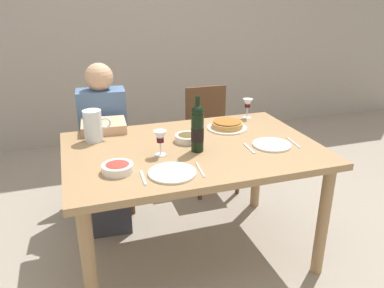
{
  "coord_description": "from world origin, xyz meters",
  "views": [
    {
      "loc": [
        -0.67,
        -2.01,
        1.62
      ],
      "look_at": [
        -0.02,
        -0.04,
        0.79
      ],
      "focal_mm": 35.89,
      "sensor_mm": 36.0,
      "label": 1
    }
  ],
  "objects_px": {
    "baked_tart": "(227,125)",
    "dinner_plate_left_setting": "(272,145)",
    "wine_glass_right_diner": "(248,104)",
    "olive_bowl": "(188,137)",
    "dining_table": "(193,161)",
    "salad_bowl": "(118,167)",
    "diner_left": "(105,142)",
    "wine_glass_left_diner": "(160,138)",
    "chair_right": "(209,132)",
    "wine_bottle": "(197,128)",
    "dinner_plate_right_setting": "(172,173)",
    "chair_left": "(105,145)",
    "water_pitcher": "(93,127)"
  },
  "relations": [
    {
      "from": "dining_table",
      "to": "dinner_plate_right_setting",
      "type": "height_order",
      "value": "dinner_plate_right_setting"
    },
    {
      "from": "wine_bottle",
      "to": "olive_bowl",
      "type": "relative_size",
      "value": 2.04
    },
    {
      "from": "water_pitcher",
      "to": "salad_bowl",
      "type": "distance_m",
      "value": 0.51
    },
    {
      "from": "baked_tart",
      "to": "salad_bowl",
      "type": "bearing_deg",
      "value": -150.99
    },
    {
      "from": "olive_bowl",
      "to": "wine_glass_right_diner",
      "type": "height_order",
      "value": "wine_glass_right_diner"
    },
    {
      "from": "dinner_plate_right_setting",
      "to": "chair_left",
      "type": "bearing_deg",
      "value": 101.07
    },
    {
      "from": "wine_bottle",
      "to": "water_pitcher",
      "type": "relative_size",
      "value": 1.69
    },
    {
      "from": "diner_left",
      "to": "chair_right",
      "type": "bearing_deg",
      "value": -159.46
    },
    {
      "from": "wine_glass_left_diner",
      "to": "baked_tart",
      "type": "bearing_deg",
      "value": 28.96
    },
    {
      "from": "dinner_plate_left_setting",
      "to": "chair_left",
      "type": "xyz_separation_m",
      "value": [
        -0.9,
        1.0,
        -0.27
      ]
    },
    {
      "from": "olive_bowl",
      "to": "baked_tart",
      "type": "bearing_deg",
      "value": 23.87
    },
    {
      "from": "olive_bowl",
      "to": "wine_glass_left_diner",
      "type": "bearing_deg",
      "value": -144.17
    },
    {
      "from": "wine_glass_left_diner",
      "to": "chair_right",
      "type": "height_order",
      "value": "wine_glass_left_diner"
    },
    {
      "from": "dining_table",
      "to": "water_pitcher",
      "type": "bearing_deg",
      "value": 151.8
    },
    {
      "from": "dinner_plate_left_setting",
      "to": "chair_left",
      "type": "distance_m",
      "value": 1.37
    },
    {
      "from": "wine_glass_left_diner",
      "to": "wine_glass_right_diner",
      "type": "xyz_separation_m",
      "value": [
        0.77,
        0.47,
        0.0
      ]
    },
    {
      "from": "chair_right",
      "to": "wine_glass_right_diner",
      "type": "bearing_deg",
      "value": 102.53
    },
    {
      "from": "wine_bottle",
      "to": "olive_bowl",
      "type": "xyz_separation_m",
      "value": [
        -0.0,
        0.16,
        -0.11
      ]
    },
    {
      "from": "wine_glass_left_diner",
      "to": "diner_left",
      "type": "relative_size",
      "value": 0.13
    },
    {
      "from": "chair_left",
      "to": "wine_glass_right_diner",
      "type": "bearing_deg",
      "value": 159.65
    },
    {
      "from": "dinner_plate_right_setting",
      "to": "salad_bowl",
      "type": "bearing_deg",
      "value": 157.33
    },
    {
      "from": "dining_table",
      "to": "wine_glass_right_diner",
      "type": "xyz_separation_m",
      "value": [
        0.55,
        0.41,
        0.2
      ]
    },
    {
      "from": "baked_tart",
      "to": "dinner_plate_left_setting",
      "type": "xyz_separation_m",
      "value": [
        0.13,
        -0.37,
        -0.02
      ]
    },
    {
      "from": "chair_right",
      "to": "dinner_plate_left_setting",
      "type": "bearing_deg",
      "value": 90.79
    },
    {
      "from": "dining_table",
      "to": "diner_left",
      "type": "bearing_deg",
      "value": 126.08
    },
    {
      "from": "salad_bowl",
      "to": "dinner_plate_left_setting",
      "type": "relative_size",
      "value": 0.7
    },
    {
      "from": "dining_table",
      "to": "wine_bottle",
      "type": "bearing_deg",
      "value": -85.21
    },
    {
      "from": "dinner_plate_left_setting",
      "to": "chair_right",
      "type": "height_order",
      "value": "chair_right"
    },
    {
      "from": "salad_bowl",
      "to": "diner_left",
      "type": "distance_m",
      "value": 0.85
    },
    {
      "from": "wine_bottle",
      "to": "diner_left",
      "type": "height_order",
      "value": "diner_left"
    },
    {
      "from": "dining_table",
      "to": "wine_glass_left_diner",
      "type": "relative_size",
      "value": 10.32
    },
    {
      "from": "dining_table",
      "to": "salad_bowl",
      "type": "height_order",
      "value": "salad_bowl"
    },
    {
      "from": "salad_bowl",
      "to": "chair_left",
      "type": "xyz_separation_m",
      "value": [
        0.03,
        1.07,
        -0.29
      ]
    },
    {
      "from": "diner_left",
      "to": "chair_right",
      "type": "relative_size",
      "value": 1.33
    },
    {
      "from": "dining_table",
      "to": "chair_right",
      "type": "xyz_separation_m",
      "value": [
        0.45,
        0.9,
        -0.17
      ]
    },
    {
      "from": "wine_glass_right_diner",
      "to": "chair_right",
      "type": "height_order",
      "value": "wine_glass_right_diner"
    },
    {
      "from": "dinner_plate_left_setting",
      "to": "dinner_plate_right_setting",
      "type": "bearing_deg",
      "value": -164.9
    },
    {
      "from": "chair_left",
      "to": "water_pitcher",
      "type": "bearing_deg",
      "value": 83.97
    },
    {
      "from": "dining_table",
      "to": "dinner_plate_right_setting",
      "type": "relative_size",
      "value": 6.05
    },
    {
      "from": "wine_glass_right_diner",
      "to": "olive_bowl",
      "type": "bearing_deg",
      "value": -150.42
    },
    {
      "from": "dining_table",
      "to": "baked_tart",
      "type": "bearing_deg",
      "value": 36.38
    },
    {
      "from": "wine_glass_left_diner",
      "to": "chair_right",
      "type": "bearing_deg",
      "value": 55.26
    },
    {
      "from": "baked_tart",
      "to": "salad_bowl",
      "type": "relative_size",
      "value": 1.66
    },
    {
      "from": "dinner_plate_left_setting",
      "to": "chair_right",
      "type": "xyz_separation_m",
      "value": [
        -0.01,
        1.03,
        -0.27
      ]
    },
    {
      "from": "dining_table",
      "to": "baked_tart",
      "type": "relative_size",
      "value": 5.57
    },
    {
      "from": "dinner_plate_left_setting",
      "to": "dining_table",
      "type": "bearing_deg",
      "value": 163.95
    },
    {
      "from": "dinner_plate_left_setting",
      "to": "chair_left",
      "type": "relative_size",
      "value": 0.26
    },
    {
      "from": "baked_tart",
      "to": "chair_right",
      "type": "distance_m",
      "value": 0.73
    },
    {
      "from": "water_pitcher",
      "to": "dinner_plate_right_setting",
      "type": "distance_m",
      "value": 0.7
    },
    {
      "from": "baked_tart",
      "to": "dining_table",
      "type": "bearing_deg",
      "value": -143.62
    }
  ]
}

